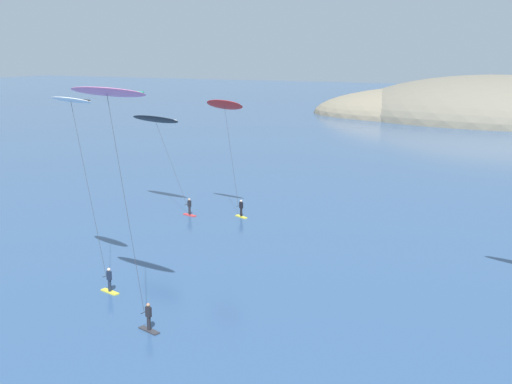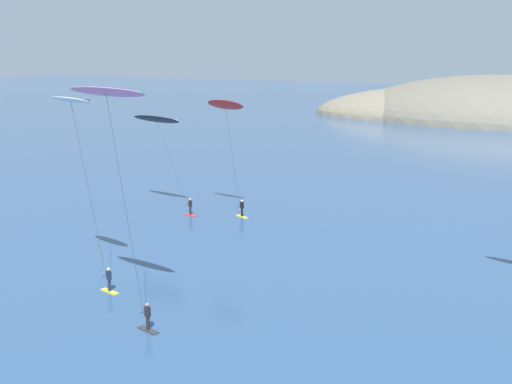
{
  "view_description": "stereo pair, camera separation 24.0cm",
  "coord_description": "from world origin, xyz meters",
  "px_view_note": "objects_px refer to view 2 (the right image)",
  "views": [
    {
      "loc": [
        12.87,
        -14.13,
        15.79
      ],
      "look_at": [
        -8.08,
        26.94,
        5.59
      ],
      "focal_mm": 45.0,
      "sensor_mm": 36.0,
      "label": 1
    },
    {
      "loc": [
        13.08,
        -14.02,
        15.79
      ],
      "look_at": [
        -8.08,
        26.94,
        5.59
      ],
      "focal_mm": 45.0,
      "sensor_mm": 36.0,
      "label": 2
    }
  ],
  "objects_px": {
    "kitesurfer_white": "(75,119)",
    "kitesurfer_black": "(158,125)",
    "kitesurfer_red": "(227,114)",
    "kitesurfer_pink": "(109,109)"
  },
  "relations": [
    {
      "from": "kitesurfer_red",
      "to": "kitesurfer_black",
      "type": "xyz_separation_m",
      "value": [
        -7.04,
        -1.38,
        -1.24
      ]
    },
    {
      "from": "kitesurfer_white",
      "to": "kitesurfer_pink",
      "type": "distance_m",
      "value": 7.79
    },
    {
      "from": "kitesurfer_white",
      "to": "kitesurfer_black",
      "type": "height_order",
      "value": "kitesurfer_white"
    },
    {
      "from": "kitesurfer_red",
      "to": "kitesurfer_pink",
      "type": "distance_m",
      "value": 26.24
    },
    {
      "from": "kitesurfer_pink",
      "to": "kitesurfer_black",
      "type": "height_order",
      "value": "kitesurfer_pink"
    },
    {
      "from": "kitesurfer_pink",
      "to": "kitesurfer_white",
      "type": "bearing_deg",
      "value": 147.22
    },
    {
      "from": "kitesurfer_red",
      "to": "kitesurfer_black",
      "type": "bearing_deg",
      "value": -168.95
    },
    {
      "from": "kitesurfer_pink",
      "to": "kitesurfer_black",
      "type": "relative_size",
      "value": 1.45
    },
    {
      "from": "kitesurfer_red",
      "to": "kitesurfer_white",
      "type": "relative_size",
      "value": 0.88
    },
    {
      "from": "kitesurfer_red",
      "to": "kitesurfer_white",
      "type": "xyz_separation_m",
      "value": [
        0.49,
        -20.99,
        1.47
      ]
    }
  ]
}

